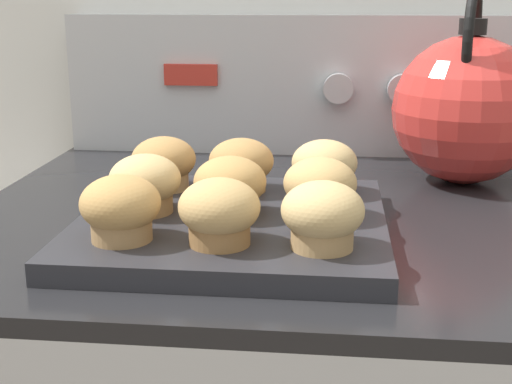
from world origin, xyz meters
name	(u,v)px	position (x,y,z in m)	size (l,w,h in m)	color
control_panel	(297,85)	(0.00, 0.64, 1.04)	(0.71, 0.07, 0.21)	#B7BABF
muffin_pan	(233,225)	(-0.04, 0.23, 0.95)	(0.31, 0.31, 0.02)	#28282D
muffin_r0_c0	(121,208)	(-0.13, 0.15, 0.99)	(0.07, 0.07, 0.06)	#A37A4C
muffin_r0_c1	(219,212)	(-0.04, 0.14, 0.99)	(0.07, 0.07, 0.06)	olive
muffin_r0_c2	(323,216)	(0.05, 0.14, 0.99)	(0.07, 0.07, 0.06)	tan
muffin_r1_c0	(145,184)	(-0.13, 0.23, 0.99)	(0.07, 0.07, 0.06)	#A37A4C
muffin_r1_c1	(230,186)	(-0.04, 0.23, 0.99)	(0.07, 0.07, 0.06)	tan
muffin_r1_c2	(320,188)	(0.05, 0.24, 0.99)	(0.07, 0.07, 0.06)	olive
muffin_r2_c0	(164,163)	(-0.14, 0.33, 0.99)	(0.07, 0.07, 0.06)	tan
muffin_r2_c1	(241,165)	(-0.05, 0.33, 0.99)	(0.07, 0.07, 0.06)	#A37A4C
muffin_r2_c2	(324,167)	(0.05, 0.33, 0.99)	(0.07, 0.07, 0.06)	olive
tea_kettle	(467,107)	(0.23, 0.48, 1.04)	(0.19, 0.22, 0.26)	red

